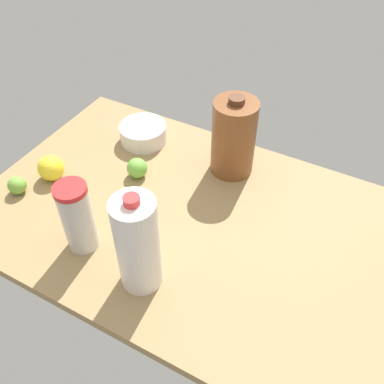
{
  "coord_description": "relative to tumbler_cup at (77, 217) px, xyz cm",
  "views": [
    {
      "loc": [
        37.61,
        -69.64,
        90.77
      ],
      "look_at": [
        0.0,
        0.0,
        13.0
      ],
      "focal_mm": 40.0,
      "sensor_mm": 36.0,
      "label": 1
    }
  ],
  "objects": [
    {
      "name": "lime_loose",
      "position": [
        -28.99,
        6.24,
        -7.55
      ],
      "size": [
        5.32,
        5.32,
        5.32
      ],
      "primitive_type": "sphere",
      "color": "#6FA83A",
      "rests_on": "countertop"
    },
    {
      "name": "tumbler_cup",
      "position": [
        0.0,
        0.0,
        0.0
      ],
      "size": [
        8.04,
        8.04,
        20.35
      ],
      "color": "beige",
      "rests_on": "countertop"
    },
    {
      "name": "lemon_by_jug",
      "position": [
        -24.37,
        15.8,
        -6.31
      ],
      "size": [
        7.8,
        7.8,
        7.8
      ],
      "primitive_type": "sphere",
      "color": "yellow",
      "rests_on": "countertop"
    },
    {
      "name": "mixing_bowl",
      "position": [
        -10.38,
        44.32,
        -7.25
      ],
      "size": [
        15.35,
        15.35,
        5.93
      ],
      "primitive_type": "cylinder",
      "color": "silver",
      "rests_on": "countertop"
    },
    {
      "name": "lime_near_front",
      "position": [
        -2.38,
        28.7,
        -7.13
      ],
      "size": [
        6.16,
        6.16,
        6.16
      ],
      "primitive_type": "sphere",
      "color": "#6EB63F",
      "rests_on": "countertop"
    },
    {
      "name": "countertop",
      "position": [
        20.37,
        21.29,
        -11.71
      ],
      "size": [
        120.0,
        76.0,
        3.0
      ],
      "primitive_type": "cube",
      "color": "#96794D",
      "rests_on": "ground"
    },
    {
      "name": "milk_jug",
      "position": [
        19.15,
        -1.81,
        2.97
      ],
      "size": [
        10.01,
        10.01,
        27.93
      ],
      "color": "white",
      "rests_on": "countertop"
    },
    {
      "name": "chocolate_milk_jug",
      "position": [
        21.16,
        45.36,
        1.69
      ],
      "size": [
        12.95,
        12.95,
        25.38
      ],
      "color": "brown",
      "rests_on": "countertop"
    }
  ]
}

